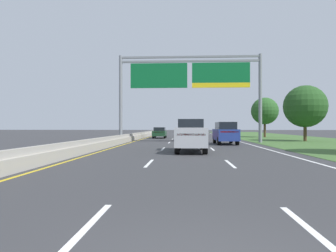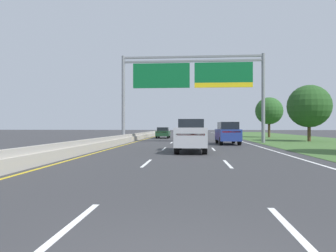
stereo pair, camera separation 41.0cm
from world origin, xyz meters
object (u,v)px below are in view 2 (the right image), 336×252
(car_blue_right_lane_suv, at_px, (228,133))
(car_red_centre_lane_sedan, at_px, (191,134))
(car_darkgreen_left_lane_sedan, at_px, (163,132))
(overhead_sign_gantry, at_px, (192,80))
(roadside_tree_mid, at_px, (309,106))
(pickup_truck_silver, at_px, (191,136))
(roadside_tree_far, at_px, (269,111))

(car_blue_right_lane_suv, distance_m, car_red_centre_lane_sedan, 8.01)
(car_darkgreen_left_lane_sedan, bearing_deg, overhead_sign_gantry, -160.93)
(roadside_tree_mid, bearing_deg, pickup_truck_silver, -131.60)
(car_blue_right_lane_suv, height_order, roadside_tree_far, roadside_tree_far)
(roadside_tree_mid, bearing_deg, roadside_tree_far, 95.89)
(roadside_tree_mid, relative_size, roadside_tree_far, 1.03)
(roadside_tree_far, bearing_deg, car_blue_right_lane_suv, -114.47)
(overhead_sign_gantry, bearing_deg, roadside_tree_far, 53.31)
(car_blue_right_lane_suv, xyz_separation_m, car_darkgreen_left_lane_sedan, (-7.51, 14.74, -0.28))
(car_red_centre_lane_sedan, bearing_deg, roadside_tree_far, -45.47)
(pickup_truck_silver, xyz_separation_m, roadside_tree_mid, (13.29, 14.97, 2.91))
(overhead_sign_gantry, distance_m, pickup_truck_silver, 12.84)
(car_blue_right_lane_suv, height_order, car_red_centre_lane_sedan, car_blue_right_lane_suv)
(pickup_truck_silver, distance_m, car_darkgreen_left_lane_sedan, 23.89)
(overhead_sign_gantry, height_order, car_blue_right_lane_suv, overhead_sign_gantry)
(car_blue_right_lane_suv, bearing_deg, pickup_truck_silver, 156.83)
(pickup_truck_silver, xyz_separation_m, car_darkgreen_left_lane_sedan, (-4.05, 23.54, -0.26))
(car_blue_right_lane_suv, bearing_deg, car_red_centre_lane_sedan, 23.75)
(overhead_sign_gantry, relative_size, roadside_tree_mid, 2.36)
(car_blue_right_lane_suv, bearing_deg, roadside_tree_mid, -59.52)
(pickup_truck_silver, relative_size, car_red_centre_lane_sedan, 1.23)
(pickup_truck_silver, bearing_deg, overhead_sign_gantry, 0.13)
(overhead_sign_gantry, bearing_deg, car_blue_right_lane_suv, -39.64)
(car_red_centre_lane_sedan, bearing_deg, pickup_truck_silver, -179.47)
(car_blue_right_lane_suv, relative_size, car_darkgreen_left_lane_sedan, 1.08)
(overhead_sign_gantry, distance_m, car_darkgreen_left_lane_sedan, 13.93)
(car_blue_right_lane_suv, xyz_separation_m, roadside_tree_mid, (9.82, 6.17, 2.88))
(pickup_truck_silver, distance_m, car_red_centre_lane_sedan, 16.03)
(overhead_sign_gantry, height_order, roadside_tree_far, overhead_sign_gantry)
(car_blue_right_lane_suv, distance_m, roadside_tree_far, 20.80)
(car_blue_right_lane_suv, bearing_deg, car_darkgreen_left_lane_sedan, 25.34)
(overhead_sign_gantry, height_order, pickup_truck_silver, overhead_sign_gantry)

